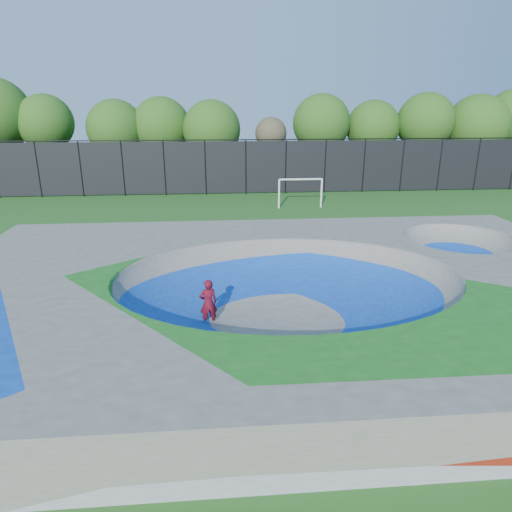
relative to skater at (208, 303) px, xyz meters
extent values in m
plane|color=#1F5317|center=(2.51, 0.39, -0.77)|extent=(120.00, 120.00, 0.00)
cube|color=gray|center=(2.51, 0.39, -0.02)|extent=(22.00, 14.00, 1.50)
imported|color=#AE0D25|center=(0.00, 0.00, 0.00)|extent=(0.63, 0.49, 1.54)
cube|color=black|center=(0.00, 0.00, -0.74)|extent=(0.80, 0.30, 0.05)
cylinder|color=white|center=(4.35, 16.33, 0.17)|extent=(0.12, 0.12, 1.87)
cylinder|color=white|center=(7.16, 16.33, 0.17)|extent=(0.12, 0.12, 1.87)
cylinder|color=white|center=(5.75, 16.33, 1.10)|extent=(2.81, 0.12, 0.12)
cylinder|color=black|center=(-12.49, 21.39, 1.23)|extent=(0.09, 0.09, 4.00)
cylinder|color=black|center=(-9.49, 21.39, 1.23)|extent=(0.09, 0.09, 4.00)
cylinder|color=black|center=(-6.49, 21.39, 1.23)|extent=(0.09, 0.09, 4.00)
cylinder|color=black|center=(-3.49, 21.39, 1.23)|extent=(0.09, 0.09, 4.00)
cylinder|color=black|center=(-0.49, 21.39, 1.23)|extent=(0.09, 0.09, 4.00)
cylinder|color=black|center=(2.51, 21.39, 1.23)|extent=(0.09, 0.09, 4.00)
cylinder|color=black|center=(5.51, 21.39, 1.23)|extent=(0.09, 0.09, 4.00)
cylinder|color=black|center=(8.51, 21.39, 1.23)|extent=(0.09, 0.09, 4.00)
cylinder|color=black|center=(11.51, 21.39, 1.23)|extent=(0.09, 0.09, 4.00)
cylinder|color=black|center=(14.51, 21.39, 1.23)|extent=(0.09, 0.09, 4.00)
cylinder|color=black|center=(17.51, 21.39, 1.23)|extent=(0.09, 0.09, 4.00)
cylinder|color=black|center=(20.51, 21.39, 1.23)|extent=(0.09, 0.09, 4.00)
cube|color=black|center=(2.51, 21.39, 1.23)|extent=(48.00, 0.03, 3.80)
cylinder|color=black|center=(2.51, 21.39, 3.23)|extent=(48.00, 0.08, 0.08)
cylinder|color=#443422|center=(-16.97, 26.27, 1.03)|extent=(0.44, 0.44, 3.59)
cylinder|color=#443422|center=(-13.25, 26.39, 0.94)|extent=(0.44, 0.44, 3.41)
sphere|color=#295516|center=(-13.25, 26.39, 4.30)|extent=(4.41, 4.41, 4.41)
cylinder|color=#443422|center=(-7.89, 26.95, 0.62)|extent=(0.44, 0.44, 2.77)
sphere|color=#295516|center=(-7.89, 26.95, 3.77)|extent=(4.71, 4.71, 4.71)
cylinder|color=#443422|center=(-4.19, 27.26, 0.68)|extent=(0.44, 0.44, 2.89)
sphere|color=#295516|center=(-4.19, 27.26, 3.92)|extent=(4.80, 4.80, 4.80)
cylinder|color=#443422|center=(0.00, 25.88, 0.60)|extent=(0.44, 0.44, 2.73)
sphere|color=#295516|center=(0.00, 25.88, 3.73)|extent=(4.70, 4.70, 4.70)
cylinder|color=#443422|center=(4.86, 25.67, 0.77)|extent=(0.44, 0.44, 3.07)
sphere|color=brown|center=(4.86, 25.67, 3.40)|extent=(2.60, 2.60, 2.60)
cylinder|color=#443422|center=(9.26, 26.62, 0.78)|extent=(0.44, 0.44, 3.10)
sphere|color=#295516|center=(9.26, 26.62, 4.15)|extent=(4.84, 4.84, 4.84)
cylinder|color=#443422|center=(13.93, 27.09, 0.65)|extent=(0.44, 0.44, 2.83)
sphere|color=#295516|center=(13.93, 27.09, 3.78)|extent=(4.57, 4.57, 4.57)
cylinder|color=#443422|center=(18.18, 26.22, 0.84)|extent=(0.44, 0.44, 3.22)
sphere|color=#295516|center=(18.18, 26.22, 4.26)|extent=(4.82, 4.82, 4.82)
cylinder|color=#443422|center=(22.77, 26.12, 0.55)|extent=(0.44, 0.44, 2.63)
sphere|color=#295516|center=(22.77, 26.12, 3.87)|extent=(5.34, 5.34, 5.34)
cylinder|color=#443422|center=(26.18, 26.54, 1.01)|extent=(0.44, 0.44, 3.55)
camera|label=1|loc=(0.39, -12.87, 5.86)|focal=32.00mm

